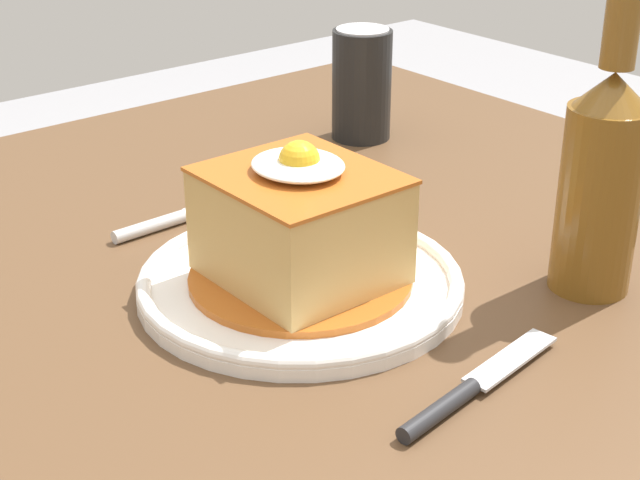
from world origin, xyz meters
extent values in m
cube|color=brown|center=(0.00, 0.00, 0.72)|extent=(1.13, 0.97, 0.04)
cylinder|color=brown|center=(-0.48, 0.40, 0.35)|extent=(0.07, 0.07, 0.70)
cylinder|color=white|center=(-0.06, -0.03, 0.75)|extent=(0.26, 0.26, 0.01)
torus|color=white|center=(-0.06, -0.03, 0.75)|extent=(0.26, 0.26, 0.01)
cylinder|color=#B75B1E|center=(-0.06, -0.03, 0.75)|extent=(0.18, 0.18, 0.01)
cube|color=tan|center=(-0.06, -0.03, 0.80)|extent=(0.13, 0.12, 0.08)
cube|color=#B75B1E|center=(-0.06, -0.03, 0.84)|extent=(0.14, 0.12, 0.00)
ellipsoid|color=white|center=(-0.06, -0.03, 0.85)|extent=(0.08, 0.07, 0.01)
sphere|color=yellow|center=(-0.06, -0.03, 0.85)|extent=(0.03, 0.03, 0.03)
cylinder|color=silver|center=(-0.23, -0.07, 0.75)|extent=(0.01, 0.08, 0.01)
cube|color=silver|center=(-0.24, 0.00, 0.75)|extent=(0.02, 0.05, 0.00)
cylinder|color=silver|center=(-0.23, 0.02, 0.75)|extent=(0.00, 0.03, 0.00)
cylinder|color=silver|center=(-0.24, 0.02, 0.75)|extent=(0.00, 0.03, 0.00)
cylinder|color=silver|center=(-0.24, 0.02, 0.75)|extent=(0.00, 0.03, 0.00)
cylinder|color=#262628|center=(0.13, -0.07, 0.75)|extent=(0.02, 0.08, 0.01)
cube|color=silver|center=(0.12, 0.02, 0.75)|extent=(0.03, 0.09, 0.00)
cylinder|color=black|center=(-0.31, 0.25, 0.80)|extent=(0.07, 0.07, 0.12)
cylinder|color=silver|center=(-0.31, 0.25, 0.86)|extent=(0.06, 0.06, 0.00)
cylinder|color=brown|center=(0.08, 0.15, 0.82)|extent=(0.06, 0.06, 0.15)
cone|color=brown|center=(0.08, 0.15, 0.90)|extent=(0.06, 0.06, 0.03)
cylinder|color=brown|center=(0.08, 0.15, 0.96)|extent=(0.03, 0.03, 0.08)
camera|label=1|loc=(0.48, -0.45, 1.11)|focal=54.82mm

